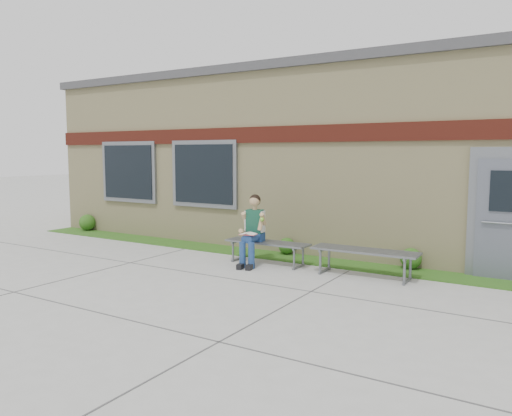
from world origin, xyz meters
The scene contains 9 objects.
ground centered at (0.00, 0.00, 0.00)m, with size 80.00×80.00×0.00m, color #9E9E99.
grass_strip centered at (0.00, 2.60, 0.01)m, with size 16.00×0.80×0.02m, color #205316.
school_building centered at (0.00, 5.99, 2.10)m, with size 16.20×6.22×4.20m.
bench_left centered at (-0.61, 1.88, 0.35)m, with size 1.73×0.49×0.45m.
bench_right centered at (1.39, 1.88, 0.38)m, with size 1.90×0.57×0.49m.
girl centered at (-0.83, 1.67, 0.71)m, with size 0.55×0.87×1.38m.
shrub_west centered at (-7.08, 2.85, 0.25)m, with size 0.45×0.45×0.45m, color #205316.
shrub_mid centered at (-0.69, 2.85, 0.20)m, with size 0.36×0.36×0.36m, color #205316.
shrub_east centered at (1.96, 2.85, 0.22)m, with size 0.40×0.40×0.40m, color #205316.
Camera 1 is at (4.30, -6.55, 2.19)m, focal length 35.00 mm.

